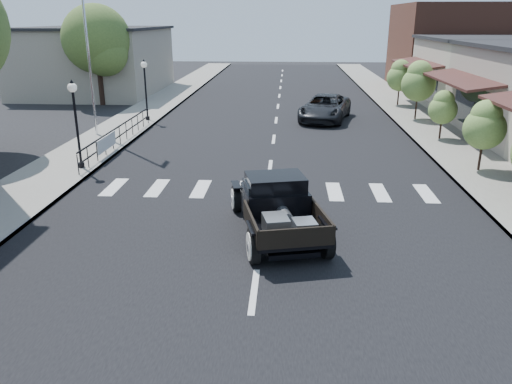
{
  "coord_description": "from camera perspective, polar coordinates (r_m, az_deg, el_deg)",
  "views": [
    {
      "loc": [
        0.67,
        -12.88,
        5.86
      ],
      "look_at": [
        -0.21,
        0.99,
        1.0
      ],
      "focal_mm": 35.0,
      "sensor_mm": 36.0,
      "label": 1
    }
  ],
  "objects": [
    {
      "name": "sidewalk_right",
      "position": [
        29.53,
        19.07,
        6.92
      ],
      "size": [
        3.0,
        80.0,
        0.15
      ],
      "primitive_type": "cube",
      "color": "#99978B",
      "rests_on": "ground"
    },
    {
      "name": "second_car",
      "position": [
        30.67,
        7.9,
        9.5
      ],
      "size": [
        3.74,
        5.86,
        1.51
      ],
      "primitive_type": "imported",
      "rotation": [
        0.0,
        0.0,
        -0.25
      ],
      "color": "black",
      "rests_on": "ground"
    },
    {
      "name": "big_tree_far",
      "position": [
        37.37,
        -17.61,
        14.66
      ],
      "size": [
        4.65,
        4.65,
        6.83
      ],
      "primitive_type": null,
      "color": "#465F28",
      "rests_on": "ground"
    },
    {
      "name": "small_tree_c",
      "position": [
        26.53,
        20.5,
        8.18
      ],
      "size": [
        1.39,
        1.39,
        2.31
      ],
      "primitive_type": null,
      "color": "olive",
      "rests_on": "sidewalk_right"
    },
    {
      "name": "small_tree_e",
      "position": [
        36.32,
        16.08,
        11.85
      ],
      "size": [
        1.77,
        1.77,
        2.95
      ],
      "primitive_type": null,
      "color": "olive",
      "rests_on": "sidewalk_right"
    },
    {
      "name": "small_tree_b",
      "position": [
        21.43,
        24.53,
        5.75
      ],
      "size": [
        1.6,
        1.6,
        2.67
      ],
      "primitive_type": null,
      "color": "olive",
      "rests_on": "sidewalk_right"
    },
    {
      "name": "ground",
      "position": [
        14.17,
        0.59,
        -5.16
      ],
      "size": [
        120.0,
        120.0,
        0.0
      ],
      "primitive_type": "plane",
      "color": "black",
      "rests_on": "ground"
    },
    {
      "name": "flagpole",
      "position": [
        26.78,
        -19.15,
        19.53
      ],
      "size": [
        0.12,
        0.12,
        12.58
      ],
      "primitive_type": "cylinder",
      "color": "silver",
      "rests_on": "sidewalk_left"
    },
    {
      "name": "road",
      "position": [
        28.5,
        2.22,
        7.41
      ],
      "size": [
        14.0,
        80.0,
        0.02
      ],
      "primitive_type": "cube",
      "color": "black",
      "rests_on": "ground"
    },
    {
      "name": "small_tree_d",
      "position": [
        31.37,
        18.0,
        10.9
      ],
      "size": [
        1.97,
        1.97,
        3.28
      ],
      "primitive_type": null,
      "color": "olive",
      "rests_on": "sidewalk_right"
    },
    {
      "name": "low_building_left",
      "position": [
        43.91,
        -17.84,
        14.0
      ],
      "size": [
        10.0,
        12.0,
        5.0
      ],
      "primitive_type": "cube",
      "color": "#A49C8A",
      "rests_on": "ground"
    },
    {
      "name": "banner",
      "position": [
        22.97,
        -16.64,
        4.83
      ],
      "size": [
        0.04,
        2.2,
        0.6
      ],
      "primitive_type": null,
      "color": "silver",
      "rests_on": "sidewalk_left"
    },
    {
      "name": "storefront_far",
      "position": [
        37.89,
        26.44,
        11.85
      ],
      "size": [
        10.0,
        9.0,
        4.5
      ],
      "primitive_type": "cube",
      "color": "#B4A998",
      "rests_on": "ground"
    },
    {
      "name": "road_markings",
      "position": [
        23.63,
        1.89,
        4.9
      ],
      "size": [
        12.0,
        60.0,
        0.06
      ],
      "primitive_type": null,
      "color": "silver",
      "rests_on": "ground"
    },
    {
      "name": "lamp_post_b",
      "position": [
        20.99,
        -19.81,
        7.25
      ],
      "size": [
        0.36,
        0.36,
        3.49
      ],
      "primitive_type": null,
      "color": "black",
      "rests_on": "sidewalk_left"
    },
    {
      "name": "far_building_right",
      "position": [
        47.33,
        22.69,
        15.0
      ],
      "size": [
        11.0,
        10.0,
        7.0
      ],
      "primitive_type": "cube",
      "color": "brown",
      "rests_on": "ground"
    },
    {
      "name": "lamp_post_c",
      "position": [
        30.31,
        -12.49,
        11.31
      ],
      "size": [
        0.36,
        0.36,
        3.49
      ],
      "primitive_type": null,
      "color": "black",
      "rests_on": "sidewalk_left"
    },
    {
      "name": "railing",
      "position": [
        24.79,
        -15.32,
        6.45
      ],
      "size": [
        0.08,
        10.0,
        1.0
      ],
      "primitive_type": null,
      "color": "black",
      "rests_on": "sidewalk_left"
    },
    {
      "name": "sidewalk_left",
      "position": [
        29.92,
        -14.42,
        7.52
      ],
      "size": [
        3.0,
        80.0,
        0.15
      ],
      "primitive_type": "cube",
      "color": "gray",
      "rests_on": "ground"
    },
    {
      "name": "hotrod_pickup",
      "position": [
        14.1,
        2.38,
        -1.53
      ],
      "size": [
        3.39,
        5.35,
        1.72
      ],
      "primitive_type": null,
      "rotation": [
        0.0,
        0.0,
        0.23
      ],
      "color": "black",
      "rests_on": "ground"
    }
  ]
}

